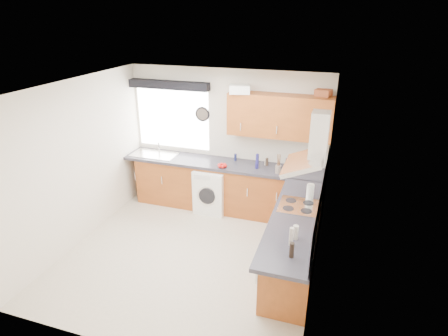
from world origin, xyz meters
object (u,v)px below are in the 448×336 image
(extractor_hood, at_px, (311,148))
(washing_machine, at_px, (212,189))
(oven, at_px, (296,237))
(upper_cabinets, at_px, (279,116))

(extractor_hood, xyz_separation_m, washing_machine, (-1.75, 1.10, -1.36))
(oven, distance_m, extractor_hood, 1.35)
(oven, xyz_separation_m, extractor_hood, (0.10, -0.00, 1.34))
(extractor_hood, distance_m, washing_machine, 2.48)
(upper_cabinets, bearing_deg, extractor_hood, -63.87)
(extractor_hood, height_order, upper_cabinets, upper_cabinets)
(washing_machine, bearing_deg, extractor_hood, -30.08)
(upper_cabinets, bearing_deg, oven, -67.46)
(oven, xyz_separation_m, upper_cabinets, (-0.55, 1.32, 1.38))
(upper_cabinets, bearing_deg, washing_machine, -168.44)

